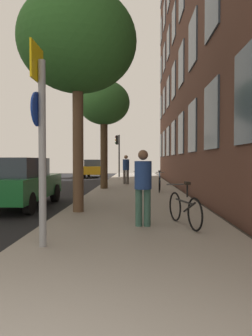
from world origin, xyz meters
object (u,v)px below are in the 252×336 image
(bicycle_2, at_px, (139,179))
(pedestrian_0, at_px, (143,183))
(sign_post, at_px, (41,132))
(bicycle_0, at_px, (184,208))
(tree_near, at_px, (78,43))
(car_1, at_px, (95,168))
(car_0, at_px, (17,182))
(bicycle_1, at_px, (160,183))
(pedestrian_1, at_px, (126,168))
(traffic_light, at_px, (118,148))
(tree_far, at_px, (104,104))

(bicycle_2, relative_size, pedestrian_0, 0.96)
(sign_post, height_order, bicycle_0, sign_post)
(tree_near, height_order, car_1, tree_near)
(car_0, bearing_deg, bicycle_2, 62.59)
(bicycle_1, height_order, pedestrian_1, pedestrian_1)
(bicycle_1, xyz_separation_m, pedestrian_1, (-1.69, 4.42, 0.62))
(traffic_light, relative_size, bicycle_2, 2.31)
(tree_near, xyz_separation_m, bicycle_2, (1.78, 9.27, -4.31))
(bicycle_1, relative_size, pedestrian_1, 0.98)
(bicycle_0, xyz_separation_m, pedestrian_0, (-0.90, -0.06, 0.56))
(tree_near, distance_m, car_0, 4.77)
(pedestrian_0, bearing_deg, tree_far, 101.30)
(car_0, bearing_deg, sign_post, -64.34)
(bicycle_1, bearing_deg, tree_far, 151.18)
(sign_post, xyz_separation_m, bicycle_1, (2.66, 9.01, -1.51))
(tree_near, bearing_deg, traffic_light, 89.87)
(bicycle_1, xyz_separation_m, pedestrian_0, (-0.94, -7.40, 0.56))
(sign_post, relative_size, bicycle_2, 2.08)
(traffic_light, height_order, bicycle_2, traffic_light)
(tree_near, xyz_separation_m, car_1, (-2.16, 19.33, -3.94))
(sign_post, bearing_deg, traffic_light, 89.98)
(car_1, bearing_deg, bicycle_2, -68.64)
(tree_far, bearing_deg, bicycle_1, -28.82)
(sign_post, distance_m, bicycle_0, 3.45)
(bicycle_0, bearing_deg, tree_near, 146.54)
(bicycle_0, xyz_separation_m, car_1, (-4.82, 21.09, 0.34))
(pedestrian_1, bearing_deg, bicycle_1, -69.06)
(tree_near, bearing_deg, bicycle_0, -33.46)
(bicycle_0, distance_m, pedestrian_0, 1.06)
(pedestrian_0, height_order, pedestrian_1, pedestrian_1)
(bicycle_2, xyz_separation_m, pedestrian_1, (-0.77, 0.73, 0.66))
(tree_near, relative_size, tree_far, 1.11)
(bicycle_1, distance_m, pedestrian_1, 4.77)
(tree_near, bearing_deg, bicycle_1, 64.20)
(traffic_light, bearing_deg, car_0, -97.91)
(bicycle_0, relative_size, bicycle_2, 1.07)
(bicycle_2, bearing_deg, pedestrian_1, 136.44)
(pedestrian_0, bearing_deg, car_1, 100.49)
(pedestrian_0, distance_m, car_1, 21.51)
(traffic_light, xyz_separation_m, pedestrian_0, (1.72, -20.05, -1.58))
(traffic_light, relative_size, car_0, 0.84)
(traffic_light, xyz_separation_m, car_0, (-2.33, -16.81, -1.80))
(car_1, bearing_deg, sign_post, -84.49)
(pedestrian_1, bearing_deg, tree_far, -109.41)
(tree_far, height_order, pedestrian_1, tree_far)
(tree_near, xyz_separation_m, tree_far, (-0.02, 7.08, -0.37))
(bicycle_0, xyz_separation_m, bicycle_2, (-0.88, 11.03, -0.04))
(car_0, bearing_deg, car_1, 89.57)
(traffic_light, bearing_deg, tree_near, -90.13)
(sign_post, xyz_separation_m, tree_near, (-0.04, 3.43, 2.77))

